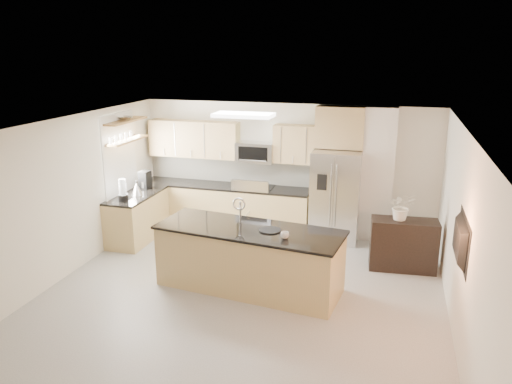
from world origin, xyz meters
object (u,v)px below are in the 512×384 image
(credenza, at_px, (403,245))
(kettle, at_px, (137,189))
(range, at_px, (254,209))
(flower_vase, at_px, (402,200))
(island, at_px, (249,258))
(television, at_px, (456,240))
(bowl, at_px, (126,117))
(coffee_maker, at_px, (145,180))
(cup, at_px, (285,235))
(platter, at_px, (270,230))
(refrigerator, at_px, (336,196))
(blender, at_px, (123,191))
(microwave, at_px, (255,152))

(credenza, bearing_deg, kettle, 175.20)
(range, bearing_deg, flower_vase, -21.09)
(island, bearing_deg, television, -5.06)
(bowl, bearing_deg, coffee_maker, 62.66)
(cup, relative_size, kettle, 0.44)
(bowl, xyz_separation_m, television, (5.76, -2.17, -1.03))
(credenza, relative_size, television, 1.02)
(platter, bearing_deg, island, 178.17)
(range, bearing_deg, credenza, -20.76)
(credenza, xyz_separation_m, television, (0.55, -2.00, 0.91))
(bowl, bearing_deg, refrigerator, 12.99)
(range, height_order, flower_vase, flower_vase)
(platter, relative_size, blender, 0.79)
(platter, bearing_deg, range, 111.17)
(blender, height_order, flower_vase, flower_vase)
(microwave, relative_size, blender, 1.81)
(microwave, distance_m, platter, 2.88)
(platter, distance_m, television, 2.63)
(flower_vase, bearing_deg, bowl, 178.21)
(bowl, bearing_deg, television, -20.66)
(platter, height_order, flower_vase, flower_vase)
(credenza, xyz_separation_m, coffee_maker, (-5.05, 0.47, 0.65))
(blender, bearing_deg, television, -15.87)
(cup, relative_size, blender, 0.29)
(kettle, xyz_separation_m, coffee_maker, (-0.07, 0.46, 0.05))
(refrigerator, xyz_separation_m, kettle, (-3.68, -1.06, 0.15))
(range, relative_size, refrigerator, 0.64)
(blender, bearing_deg, credenza, 4.68)
(flower_vase, bearing_deg, coffee_maker, 174.71)
(microwave, relative_size, refrigerator, 0.43)
(platter, bearing_deg, flower_vase, 36.40)
(refrigerator, xyz_separation_m, cup, (-0.41, -2.70, 0.15))
(range, relative_size, cup, 9.31)
(range, relative_size, microwave, 1.50)
(coffee_maker, bearing_deg, refrigerator, 9.11)
(range, height_order, kettle, kettle)
(credenza, height_order, kettle, kettle)
(coffee_maker, xyz_separation_m, flower_vase, (4.97, -0.46, 0.14))
(microwave, distance_m, cup, 3.19)
(refrigerator, xyz_separation_m, coffee_maker, (-3.75, -0.60, 0.20))
(blender, bearing_deg, coffee_maker, 91.30)
(flower_vase, bearing_deg, kettle, -179.98)
(credenza, relative_size, bowl, 3.07)
(range, bearing_deg, kettle, -151.27)
(island, xyz_separation_m, blender, (-2.72, 0.97, 0.60))
(platter, bearing_deg, television, -13.51)
(platter, height_order, blender, blender)
(island, bearing_deg, coffee_maker, 153.06)
(refrigerator, distance_m, bowl, 4.28)
(blender, bearing_deg, range, 36.46)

